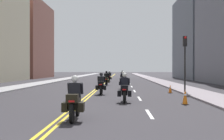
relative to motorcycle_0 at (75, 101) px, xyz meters
name	(u,v)px	position (x,y,z in m)	size (l,w,h in m)	color
ground_plane	(109,79)	(-0.52, 41.43, -0.67)	(264.00, 264.00, 0.00)	#2E2B31
sidewalk_left	(66,79)	(-8.51, 41.43, -0.61)	(2.53, 144.00, 0.12)	gray
sidewalk_right	(152,79)	(7.47, 41.43, -0.61)	(2.53, 144.00, 0.12)	gray
centreline_yellow_inner	(108,79)	(-0.64, 41.43, -0.66)	(0.12, 132.00, 0.01)	yellow
centreline_yellow_outer	(109,79)	(-0.40, 41.43, -0.66)	(0.12, 132.00, 0.01)	yellow
lane_dashes_white	(131,85)	(2.84, 22.43, -0.66)	(0.14, 56.40, 0.01)	silver
building_left_2	(30,40)	(-17.49, 48.73, 7.30)	(6.33, 16.23, 15.94)	brown
building_right_2	(206,37)	(18.18, 44.15, 7.40)	(9.80, 17.83, 16.13)	slate
motorcycle_0	(75,101)	(0.00, 0.00, 0.00)	(0.77, 2.19, 1.61)	black
motorcycle_1	(125,90)	(1.89, 5.57, -0.01)	(0.78, 2.31, 1.64)	black
motorcycle_2	(101,85)	(0.25, 10.26, -0.01)	(0.76, 2.16, 1.59)	black
motorcycle_3	(123,82)	(1.92, 16.20, -0.01)	(0.78, 2.25, 1.63)	black
motorcycle_4	(106,80)	(0.06, 21.46, -0.01)	(0.77, 2.12, 1.65)	black
motorcycle_5	(123,78)	(2.03, 25.97, -0.02)	(0.78, 2.07, 1.56)	black
motorcycle_6	(109,77)	(-0.01, 31.57, 0.00)	(0.77, 2.29, 1.63)	black
motorcycle_7	(122,76)	(1.99, 37.12, -0.02)	(0.78, 2.20, 1.62)	black
traffic_cone_0	(185,97)	(5.01, 4.55, -0.27)	(0.34, 0.34, 0.81)	black
traffic_cone_1	(170,89)	(5.48, 11.53, -0.33)	(0.32, 0.32, 0.67)	black
traffic_light_near	(185,53)	(6.60, 11.53, 2.39)	(0.28, 0.38, 4.38)	black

